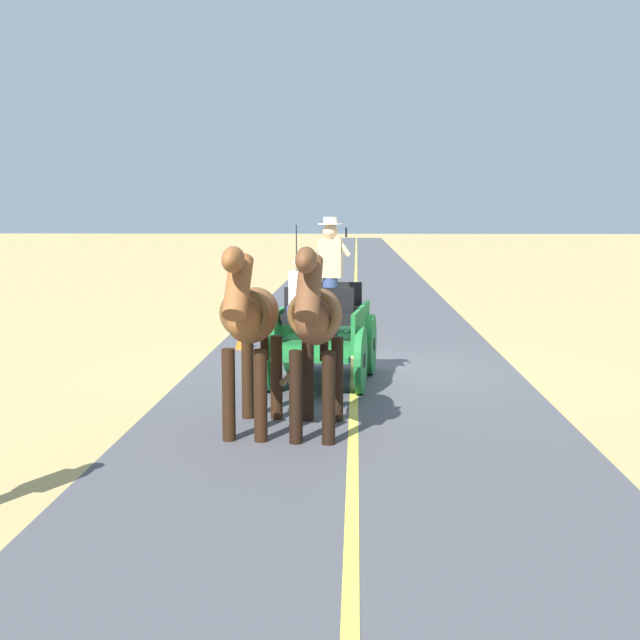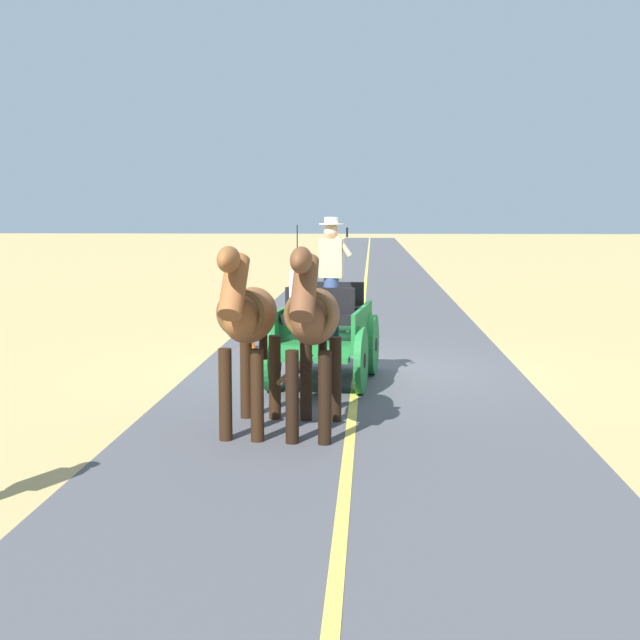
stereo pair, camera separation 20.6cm
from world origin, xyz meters
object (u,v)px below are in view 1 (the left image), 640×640
object	(u,v)px
horse_near_side	(316,321)
horse_off_side	(251,320)
traffic_cone	(243,336)
horse_drawn_carriage	(323,330)

from	to	relation	value
horse_near_side	horse_off_side	bearing A→B (deg)	-6.31
horse_off_side	traffic_cone	world-z (taller)	horse_off_side
horse_near_side	traffic_cone	xyz separation A→B (m)	(1.68, -6.32, -1.07)
horse_drawn_carriage	traffic_cone	world-z (taller)	horse_drawn_carriage
horse_drawn_carriage	traffic_cone	bearing A→B (deg)	-63.42
horse_drawn_carriage	horse_near_side	xyz separation A→B (m)	(-0.05, 3.05, 0.51)
traffic_cone	horse_near_side	bearing A→B (deg)	104.91
horse_off_side	traffic_cone	size ratio (longest dim) A/B	4.42
horse_near_side	traffic_cone	bearing A→B (deg)	-75.09
horse_off_side	traffic_cone	bearing A→B (deg)	-81.58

